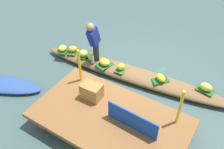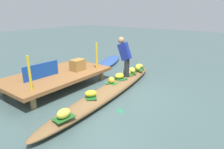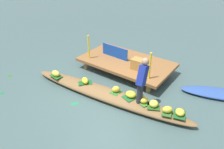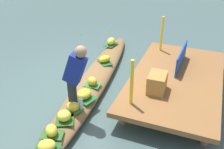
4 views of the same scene
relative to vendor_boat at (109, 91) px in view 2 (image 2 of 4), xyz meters
The scene contains 27 objects.
canal_water 0.12m from the vendor_boat, ahead, with size 40.00×40.00×0.00m, color #415857.
dock_platform 1.78m from the vendor_boat, 103.24° to the left, with size 3.20×1.80×0.41m.
vendor_boat is the anchor object (origin of this frame).
moored_boat 3.50m from the vendor_boat, 37.11° to the left, with size 2.43×0.64×0.17m, color #2E4F95.
leaf_mat_0 1.19m from the vendor_boat, ahead, with size 0.32×0.27×0.01m, color #3C7B2E.
banana_bunch_0 1.20m from the vendor_boat, ahead, with size 0.23×0.21×0.17m, color yellow.
leaf_mat_1 1.47m from the vendor_boat, ahead, with size 0.32×0.30×0.01m, color #26561C.
banana_bunch_1 1.48m from the vendor_boat, ahead, with size 0.23×0.23×0.19m, color #F9E449.
leaf_mat_2 0.33m from the vendor_boat, 24.10° to the left, with size 0.32×0.24×0.01m, color #2A792C.
banana_bunch_2 0.37m from the vendor_boat, 24.10° to the left, with size 0.23×0.19×0.18m, color gold.
leaf_mat_3 0.78m from the vendor_boat, 12.74° to the left, with size 0.42×0.33×0.01m, color #1B5B28.
banana_bunch_3 0.80m from the vendor_boat, 12.74° to the left, with size 0.30×0.25×0.17m, color yellow.
leaf_mat_4 1.84m from the vendor_boat, behind, with size 0.41×0.26×0.01m, color #205B20.
banana_bunch_4 1.85m from the vendor_boat, behind, with size 0.29×0.20×0.19m, color yellow.
leaf_mat_5 0.78m from the vendor_boat, behind, with size 0.41×0.24×0.01m, color #175321.
banana_bunch_5 0.80m from the vendor_boat, behind, with size 0.29×0.19×0.16m, color yellow.
leaf_mat_6 1.85m from the vendor_boat, ahead, with size 0.35×0.24×0.01m, color #2F5D25.
banana_bunch_6 1.86m from the vendor_boat, ahead, with size 0.25×0.18×0.17m, color gold.
leaf_mat_7 2.15m from the vendor_boat, ahead, with size 0.37×0.30×0.01m, color #1C5724.
banana_bunch_7 2.16m from the vendor_boat, ahead, with size 0.27×0.23×0.15m, color gold.
vendor_person 1.35m from the vendor_boat, 10.15° to the left, with size 0.22×0.46×1.23m.
water_bottle 1.12m from the vendor_boat, 13.94° to the left, with size 0.08×0.08×0.22m, color silver.
market_banner 2.00m from the vendor_boat, 117.76° to the left, with size 1.10×0.03×0.42m, color #143F9D.
railing_post_west 2.08m from the vendor_boat, 145.13° to the left, with size 0.06×0.06×0.86m, color yellow.
railing_post_east 1.55m from the vendor_boat, 54.56° to the left, with size 0.06×0.06×0.86m, color yellow.
produce_crate 1.54m from the vendor_boat, 80.62° to the left, with size 0.44×0.32×0.36m, color #A37438.
drifting_plant_2 0.94m from the vendor_boat, 125.80° to the right, with size 0.26×0.13×0.01m, color #247948.
Camera 2 is at (-3.95, -3.05, 2.24)m, focal length 31.38 mm.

